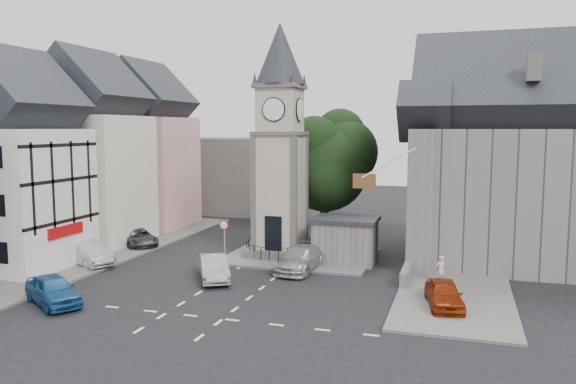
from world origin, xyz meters
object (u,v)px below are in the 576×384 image
(stone_shelter, at_px, (345,240))
(car_east_red, at_px, (444,294))
(clock_tower, at_px, (280,142))
(car_west_blue, at_px, (53,290))
(pedestrian, at_px, (441,270))

(stone_shelter, distance_m, car_east_red, 10.54)
(clock_tower, relative_size, car_east_red, 3.94)
(car_west_blue, relative_size, car_east_red, 1.08)
(stone_shelter, bearing_deg, car_west_blue, -132.95)
(car_east_red, bearing_deg, car_west_blue, -174.71)
(stone_shelter, xyz_separation_m, pedestrian, (6.37, -3.67, -0.70))
(car_west_blue, distance_m, car_east_red, 20.01)
(car_west_blue, height_order, pedestrian, pedestrian)
(stone_shelter, bearing_deg, clock_tower, 174.16)
(clock_tower, relative_size, stone_shelter, 3.78)
(clock_tower, distance_m, pedestrian, 13.96)
(clock_tower, bearing_deg, car_east_red, -36.74)
(clock_tower, height_order, car_east_red, clock_tower)
(car_west_blue, xyz_separation_m, pedestrian, (18.94, 9.83, 0.08))
(car_west_blue, bearing_deg, car_east_red, -42.47)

